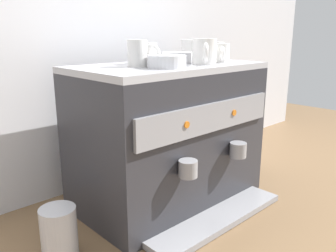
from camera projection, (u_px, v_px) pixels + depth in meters
ground_plane at (168, 198)px, 1.30m from camera, size 4.00×4.00×0.00m
tiled_backsplash_wall at (114, 60)px, 1.39m from camera, size 2.80×0.03×0.97m
espresso_machine at (169, 135)px, 1.24m from camera, size 0.64×0.48×0.49m
ceramic_cup_0 at (220, 53)px, 1.25m from camera, size 0.09×0.09×0.06m
ceramic_cup_1 at (204, 51)px, 1.17m from camera, size 0.11×0.11×0.08m
ceramic_cup_2 at (146, 53)px, 1.17m from camera, size 0.08×0.10×0.07m
ceramic_cup_3 at (215, 51)px, 1.33m from camera, size 0.08×0.10×0.07m
ceramic_cup_4 at (192, 50)px, 1.38m from camera, size 0.12×0.08×0.08m
ceramic_cup_5 at (138, 53)px, 1.08m from camera, size 0.09×0.08×0.08m
ceramic_bowl_0 at (167, 62)px, 1.05m from camera, size 0.12×0.12×0.04m
ceramic_bowl_1 at (178, 57)px, 1.24m from camera, size 0.11×0.11×0.04m
coffee_grinder at (237, 118)px, 1.60m from camera, size 0.15×0.15×0.45m
milk_pitcher at (59, 232)px, 0.95m from camera, size 0.10×0.10×0.14m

